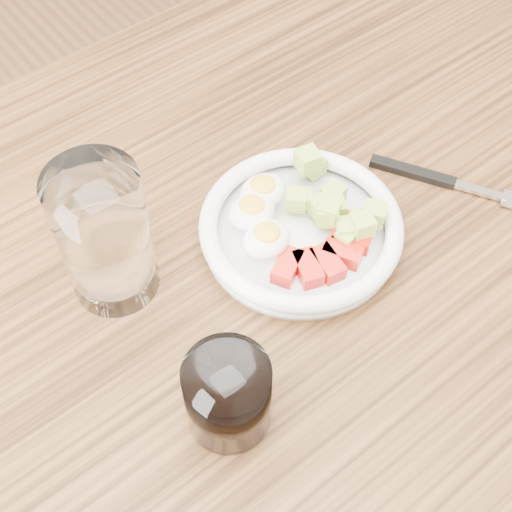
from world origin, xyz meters
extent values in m
plane|color=brown|center=(0.00, 0.00, 0.00)|extent=(4.00, 4.00, 0.00)
cube|color=brown|center=(0.65, 0.35, 0.36)|extent=(0.07, 0.07, 0.73)
cube|color=brown|center=(0.00, 0.00, 0.75)|extent=(1.50, 0.90, 0.04)
cylinder|color=white|center=(0.06, 0.02, 0.78)|extent=(0.21, 0.21, 0.01)
torus|color=white|center=(0.06, 0.02, 0.79)|extent=(0.22, 0.22, 0.02)
cube|color=red|center=(0.01, -0.02, 0.79)|extent=(0.05, 0.04, 0.02)
cube|color=red|center=(0.03, -0.03, 0.79)|extent=(0.04, 0.05, 0.02)
cube|color=red|center=(0.05, -0.04, 0.79)|extent=(0.03, 0.04, 0.02)
cube|color=red|center=(0.07, -0.04, 0.79)|extent=(0.04, 0.05, 0.02)
cube|color=red|center=(0.09, -0.03, 0.79)|extent=(0.04, 0.05, 0.02)
cube|color=red|center=(0.10, -0.02, 0.79)|extent=(0.05, 0.04, 0.02)
ellipsoid|color=white|center=(0.02, 0.06, 0.80)|extent=(0.05, 0.05, 0.03)
ellipsoid|color=yellow|center=(0.02, 0.06, 0.81)|extent=(0.03, 0.03, 0.01)
ellipsoid|color=white|center=(0.05, 0.07, 0.80)|extent=(0.05, 0.05, 0.03)
ellipsoid|color=yellow|center=(0.05, 0.07, 0.81)|extent=(0.03, 0.03, 0.01)
ellipsoid|color=white|center=(0.01, 0.02, 0.80)|extent=(0.05, 0.05, 0.03)
ellipsoid|color=yellow|center=(0.01, 0.02, 0.81)|extent=(0.03, 0.03, 0.01)
cube|color=#B6CE4F|center=(0.12, 0.07, 0.80)|extent=(0.02, 0.02, 0.02)
cube|color=#B6CE4F|center=(0.11, 0.03, 0.79)|extent=(0.03, 0.03, 0.02)
cube|color=#B6CE4F|center=(0.11, 0.07, 0.82)|extent=(0.03, 0.03, 0.02)
cube|color=#B6CE4F|center=(0.08, 0.00, 0.81)|extent=(0.03, 0.03, 0.02)
cube|color=#B6CE4F|center=(0.10, -0.02, 0.80)|extent=(0.03, 0.03, 0.02)
cube|color=#B6CE4F|center=(0.09, -0.02, 0.80)|extent=(0.03, 0.03, 0.02)
cube|color=#B6CE4F|center=(0.08, 0.04, 0.80)|extent=(0.03, 0.03, 0.02)
cube|color=#B6CE4F|center=(0.07, 0.04, 0.80)|extent=(0.03, 0.03, 0.02)
cube|color=#B6CE4F|center=(0.08, 0.00, 0.81)|extent=(0.03, 0.03, 0.02)
cube|color=#B6CE4F|center=(0.10, 0.01, 0.80)|extent=(0.03, 0.03, 0.02)
cube|color=#B6CE4F|center=(0.09, 0.02, 0.80)|extent=(0.03, 0.03, 0.02)
cube|color=#B6CE4F|center=(0.12, -0.03, 0.81)|extent=(0.03, 0.03, 0.02)
cube|color=#B6CE4F|center=(0.10, -0.03, 0.81)|extent=(0.03, 0.03, 0.02)
cube|color=#B6CE4F|center=(0.08, -0.03, 0.80)|extent=(0.02, 0.02, 0.02)
cube|color=black|center=(0.22, 0.01, 0.77)|extent=(0.06, 0.10, 0.01)
cube|color=silver|center=(0.26, -0.06, 0.77)|extent=(0.04, 0.06, 0.00)
cube|color=silver|center=(0.28, -0.09, 0.77)|extent=(0.03, 0.03, 0.00)
cylinder|color=white|center=(-0.13, 0.09, 0.85)|extent=(0.09, 0.09, 0.16)
cylinder|color=white|center=(-0.13, -0.10, 0.81)|extent=(0.08, 0.08, 0.09)
cylinder|color=black|center=(-0.13, -0.10, 0.81)|extent=(0.07, 0.07, 0.08)
camera|label=1|loc=(-0.27, -0.33, 1.40)|focal=50.00mm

